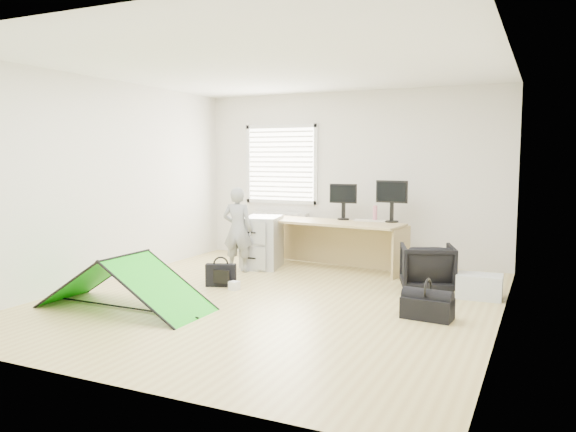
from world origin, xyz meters
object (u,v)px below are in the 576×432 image
at_px(filing_cabinet, 263,242).
at_px(monitor_left, 343,207).
at_px(office_chair, 427,267).
at_px(person, 238,229).
at_px(laptop_bag, 221,275).
at_px(duffel_bag, 427,308).
at_px(storage_crate, 480,286).
at_px(desk, 331,246).
at_px(thermos, 375,213).
at_px(monitor_right, 392,207).
at_px(kite, 125,282).

xyz_separation_m(filing_cabinet, monitor_left, (1.09, 0.54, 0.54)).
xyz_separation_m(office_chair, person, (-2.75, 0.05, 0.32)).
bearing_deg(office_chair, person, -18.87).
height_order(laptop_bag, duffel_bag, laptop_bag).
bearing_deg(storage_crate, duffel_bag, -109.15).
bearing_deg(laptop_bag, office_chair, -2.41).
bearing_deg(storage_crate, office_chair, 170.09).
xyz_separation_m(desk, laptop_bag, (-0.92, -1.59, -0.22)).
bearing_deg(desk, storage_crate, -13.29).
height_order(office_chair, storage_crate, office_chair).
bearing_deg(laptop_bag, duffel_bag, -29.67).
bearing_deg(thermos, monitor_left, -178.50).
distance_m(desk, filing_cabinet, 1.03).
bearing_deg(office_chair, desk, -42.58).
height_order(monitor_left, monitor_right, monitor_right).
height_order(desk, filing_cabinet, filing_cabinet).
distance_m(thermos, laptop_bag, 2.52).
xyz_separation_m(monitor_right, storage_crate, (1.36, -1.11, -0.81)).
height_order(desk, storage_crate, desk).
xyz_separation_m(monitor_right, thermos, (-0.25, 0.02, -0.11)).
relative_size(thermos, office_chair, 0.36).
distance_m(desk, storage_crate, 2.35).
xyz_separation_m(thermos, storage_crate, (1.62, -1.13, -0.70)).
bearing_deg(thermos, duffel_bag, -61.66).
distance_m(person, storage_crate, 3.43).
relative_size(office_chair, laptop_bag, 1.67).
height_order(monitor_left, kite, monitor_left).
xyz_separation_m(kite, laptop_bag, (0.38, 1.38, -0.15)).
xyz_separation_m(monitor_left, duffel_bag, (1.71, -2.25, -0.81)).
bearing_deg(monitor_right, filing_cabinet, -159.31).
bearing_deg(thermos, laptop_bag, -128.28).
bearing_deg(duffel_bag, desk, 137.89).
relative_size(desk, person, 1.72).
xyz_separation_m(desk, thermos, (0.58, 0.31, 0.48)).
xyz_separation_m(monitor_left, thermos, (0.49, 0.01, -0.08)).
relative_size(person, storage_crate, 2.42).
xyz_separation_m(thermos, person, (-1.77, -0.97, -0.22)).
xyz_separation_m(laptop_bag, duffel_bag, (2.72, -0.37, -0.03)).
relative_size(monitor_right, storage_crate, 0.91).
bearing_deg(monitor_left, kite, -115.24).
bearing_deg(monitor_left, filing_cabinet, -155.80).
distance_m(filing_cabinet, person, 0.52).
height_order(person, duffel_bag, person).
bearing_deg(kite, desk, 66.59).
relative_size(office_chair, storage_crate, 1.27).
bearing_deg(kite, office_chair, 38.57).
bearing_deg(laptop_bag, storage_crate, -8.15).
distance_m(person, kite, 2.33).
relative_size(thermos, kite, 0.12).
xyz_separation_m(person, duffel_bag, (3.00, -1.29, -0.51)).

